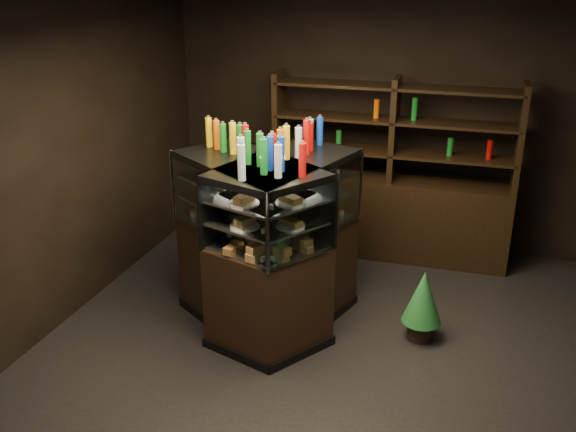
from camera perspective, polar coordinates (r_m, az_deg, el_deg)
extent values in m
plane|color=black|center=(5.64, 4.08, -11.84)|extent=(5.00, 5.00, 0.00)
cube|color=black|center=(7.33, 9.15, 8.85)|extent=(5.00, 0.02, 3.00)
cube|color=black|center=(2.84, -7.65, -13.49)|extent=(5.00, 0.02, 3.00)
cube|color=black|center=(6.01, -19.41, 4.95)|extent=(0.02, 5.00, 3.00)
cube|color=black|center=(5.77, -0.33, -5.63)|extent=(1.09, 1.55, 0.92)
cube|color=black|center=(5.98, -0.32, -9.17)|extent=(1.12, 1.59, 0.08)
cube|color=black|center=(5.36, -0.35, 4.60)|extent=(1.09, 1.55, 0.06)
cube|color=silver|center=(5.57, -0.34, -1.36)|extent=(1.02, 1.48, 0.02)
cube|color=silver|center=(5.49, -0.34, 0.71)|extent=(1.02, 1.48, 0.02)
cube|color=silver|center=(5.42, -0.35, 2.62)|extent=(1.02, 1.48, 0.02)
cube|color=white|center=(5.27, 2.84, 0.87)|extent=(0.43, 1.34, 0.65)
cylinder|color=silver|center=(5.84, 6.48, 2.91)|extent=(0.03, 0.03, 0.67)
cylinder|color=silver|center=(4.74, -1.84, -1.60)|extent=(0.03, 0.03, 0.67)
cube|color=black|center=(5.77, -3.19, -5.66)|extent=(1.56, 1.36, 0.92)
cube|color=black|center=(5.98, -3.10, -9.21)|extent=(1.60, 1.40, 0.08)
cube|color=black|center=(5.36, -3.43, 4.57)|extent=(1.56, 1.36, 0.06)
cube|color=silver|center=(5.57, -3.29, -1.39)|extent=(1.48, 1.28, 0.02)
cube|color=silver|center=(5.49, -3.34, 0.67)|extent=(1.48, 1.28, 0.02)
cube|color=silver|center=(5.42, -3.38, 2.58)|extent=(1.48, 1.28, 0.02)
cube|color=white|center=(5.27, -6.54, 0.76)|extent=(1.17, 0.78, 0.65)
cylinder|color=silver|center=(4.74, -1.84, -1.60)|extent=(0.03, 0.03, 0.67)
cylinder|color=silver|center=(5.84, -10.19, 2.72)|extent=(0.03, 0.03, 0.67)
cube|color=#BD8A44|center=(5.11, -3.87, -3.20)|extent=(0.14, 0.20, 0.06)
cube|color=#BD8A44|center=(5.32, -1.88, -2.10)|extent=(0.14, 0.20, 0.06)
cube|color=#BD8A44|center=(5.54, -0.04, -1.08)|extent=(0.14, 0.20, 0.06)
cube|color=#BD8A44|center=(5.76, 1.65, -0.14)|extent=(0.14, 0.20, 0.06)
cube|color=#BD8A44|center=(5.99, 3.22, 0.73)|extent=(0.14, 0.20, 0.06)
cylinder|color=white|center=(5.09, -3.84, -0.89)|extent=(0.24, 0.24, 0.02)
cube|color=#BD8A44|center=(5.08, -3.84, -0.54)|extent=(0.13, 0.19, 0.05)
cylinder|color=white|center=(5.48, -0.34, 0.88)|extent=(0.24, 0.24, 0.02)
cube|color=#BD8A44|center=(5.47, -0.34, 1.21)|extent=(0.13, 0.19, 0.05)
cylinder|color=white|center=(5.90, 2.68, 2.40)|extent=(0.24, 0.24, 0.02)
cube|color=#BD8A44|center=(5.88, 2.68, 2.72)|extent=(0.13, 0.19, 0.05)
cylinder|color=white|center=(5.02, -3.89, 1.15)|extent=(0.24, 0.24, 0.02)
cube|color=#BD8A44|center=(5.01, -3.90, 1.51)|extent=(0.13, 0.19, 0.05)
cylinder|color=white|center=(5.42, -0.35, 2.79)|extent=(0.24, 0.24, 0.02)
cube|color=#BD8A44|center=(5.40, -0.35, 3.13)|extent=(0.13, 0.19, 0.05)
cylinder|color=white|center=(5.83, 2.71, 4.20)|extent=(0.24, 0.24, 0.02)
cube|color=#BD8A44|center=(5.82, 2.72, 4.52)|extent=(0.13, 0.19, 0.05)
cube|color=#BD8A44|center=(5.99, -6.87, 0.61)|extent=(0.20, 0.17, 0.06)
cube|color=#BD8A44|center=(5.76, -5.29, -0.23)|extent=(0.20, 0.17, 0.06)
cube|color=#BD8A44|center=(5.54, -3.59, -1.12)|extent=(0.20, 0.17, 0.06)
cube|color=#BD8A44|center=(5.32, -1.75, -2.10)|extent=(0.20, 0.17, 0.06)
cube|color=#BD8A44|center=(5.11, 0.26, -3.15)|extent=(0.20, 0.17, 0.06)
cylinder|color=white|center=(5.90, -6.37, 2.29)|extent=(0.24, 0.24, 0.02)
cube|color=#BD8A44|center=(5.89, -6.39, 2.61)|extent=(0.19, 0.16, 0.05)
cylinder|color=white|center=(5.48, -3.34, 0.84)|extent=(0.24, 0.24, 0.02)
cube|color=#BD8A44|center=(5.47, -3.35, 1.18)|extent=(0.19, 0.16, 0.05)
cylinder|color=white|center=(5.09, 0.17, -0.85)|extent=(0.24, 0.24, 0.02)
cube|color=#BD8A44|center=(5.08, 0.17, -0.49)|extent=(0.19, 0.16, 0.05)
cylinder|color=white|center=(5.84, -6.45, 4.09)|extent=(0.24, 0.24, 0.02)
cube|color=#BD8A44|center=(5.83, -6.47, 4.41)|extent=(0.19, 0.16, 0.05)
cylinder|color=white|center=(5.42, -3.39, 2.75)|extent=(0.24, 0.24, 0.02)
cube|color=#BD8A44|center=(5.40, -3.40, 3.10)|extent=(0.19, 0.16, 0.05)
cylinder|color=white|center=(5.02, 0.17, 1.19)|extent=(0.24, 0.24, 0.02)
cube|color=#BD8A44|center=(5.01, 0.17, 1.56)|extent=(0.19, 0.16, 0.05)
cylinder|color=#147223|center=(4.86, -4.41, 4.80)|extent=(0.06, 0.06, 0.28)
cylinder|color=silver|center=(4.82, -4.46, 6.50)|extent=(0.03, 0.03, 0.02)
cylinder|color=#B20C0A|center=(4.94, -3.62, 5.11)|extent=(0.06, 0.06, 0.28)
cylinder|color=silver|center=(4.90, -3.66, 6.78)|extent=(0.03, 0.03, 0.02)
cylinder|color=black|center=(5.02, -2.86, 5.40)|extent=(0.06, 0.06, 0.28)
cylinder|color=silver|center=(4.98, -2.89, 7.05)|extent=(0.03, 0.03, 0.02)
cylinder|color=#0F38B2|center=(5.10, -2.11, 5.68)|extent=(0.06, 0.06, 0.28)
cylinder|color=silver|center=(5.06, -2.14, 7.31)|extent=(0.03, 0.03, 0.02)
cylinder|color=silver|center=(5.19, -1.39, 5.96)|extent=(0.06, 0.06, 0.28)
cylinder|color=silver|center=(5.15, -1.41, 7.56)|extent=(0.03, 0.03, 0.02)
cylinder|color=yellow|center=(5.27, -0.70, 6.22)|extent=(0.06, 0.06, 0.28)
cylinder|color=silver|center=(5.23, -0.70, 7.80)|extent=(0.03, 0.03, 0.02)
cylinder|color=#D8590A|center=(5.35, -0.02, 6.48)|extent=(0.06, 0.06, 0.28)
cylinder|color=silver|center=(5.31, -0.02, 8.04)|extent=(0.03, 0.03, 0.02)
cylinder|color=#147223|center=(5.44, 0.64, 6.73)|extent=(0.06, 0.06, 0.28)
cylinder|color=silver|center=(5.40, 0.64, 8.26)|extent=(0.03, 0.03, 0.02)
cylinder|color=#B20C0A|center=(5.52, 1.28, 6.96)|extent=(0.06, 0.06, 0.28)
cylinder|color=silver|center=(5.48, 1.29, 8.48)|extent=(0.03, 0.03, 0.02)
cylinder|color=black|center=(5.61, 1.89, 7.19)|extent=(0.06, 0.06, 0.28)
cylinder|color=silver|center=(5.57, 1.91, 8.69)|extent=(0.03, 0.03, 0.02)
cylinder|color=#0F38B2|center=(5.69, 2.49, 7.42)|extent=(0.06, 0.06, 0.28)
cylinder|color=silver|center=(5.66, 2.52, 8.89)|extent=(0.03, 0.03, 0.02)
cylinder|color=silver|center=(5.78, 3.08, 7.63)|extent=(0.06, 0.06, 0.28)
cylinder|color=silver|center=(5.75, 3.11, 9.08)|extent=(0.03, 0.03, 0.02)
cylinder|color=#147223|center=(5.78, -6.90, 7.51)|extent=(0.06, 0.06, 0.28)
cylinder|color=silver|center=(5.75, -6.97, 8.96)|extent=(0.03, 0.03, 0.02)
cylinder|color=#B20C0A|center=(5.70, -6.32, 7.31)|extent=(0.06, 0.06, 0.28)
cylinder|color=silver|center=(5.66, -6.39, 8.78)|extent=(0.03, 0.03, 0.02)
cylinder|color=black|center=(5.61, -5.72, 7.10)|extent=(0.06, 0.06, 0.28)
cylinder|color=silver|center=(5.57, -5.78, 8.59)|extent=(0.03, 0.03, 0.02)
cylinder|color=#0F38B2|center=(5.52, -5.10, 6.89)|extent=(0.06, 0.06, 0.28)
cylinder|color=silver|center=(5.49, -5.16, 8.40)|extent=(0.03, 0.03, 0.02)
cylinder|color=silver|center=(5.44, -4.47, 6.66)|extent=(0.06, 0.06, 0.28)
cylinder|color=silver|center=(5.40, -4.51, 8.20)|extent=(0.03, 0.03, 0.02)
cylinder|color=yellow|center=(5.35, -3.81, 6.43)|extent=(0.06, 0.06, 0.28)
cylinder|color=silver|center=(5.31, -3.85, 7.99)|extent=(0.03, 0.03, 0.02)
cylinder|color=#D8590A|center=(5.27, -3.13, 6.19)|extent=(0.06, 0.06, 0.28)
cylinder|color=silver|center=(5.23, -3.16, 7.77)|extent=(0.03, 0.03, 0.02)
cylinder|color=#147223|center=(5.19, -2.43, 5.95)|extent=(0.06, 0.06, 0.28)
cylinder|color=silver|center=(5.15, -2.46, 7.55)|extent=(0.03, 0.03, 0.02)
cylinder|color=#B20C0A|center=(5.10, -1.71, 5.69)|extent=(0.06, 0.06, 0.28)
cylinder|color=silver|center=(5.06, -1.73, 7.32)|extent=(0.03, 0.03, 0.02)
cylinder|color=black|center=(5.02, -0.97, 5.42)|extent=(0.06, 0.06, 0.28)
cylinder|color=silver|center=(4.98, -0.98, 7.08)|extent=(0.03, 0.03, 0.02)
cylinder|color=#0F38B2|center=(4.94, -0.20, 5.15)|extent=(0.06, 0.06, 0.28)
cylinder|color=silver|center=(4.90, -0.20, 6.83)|extent=(0.03, 0.03, 0.02)
cylinder|color=silver|center=(4.86, 0.59, 4.86)|extent=(0.06, 0.06, 0.28)
cylinder|color=silver|center=(4.82, 0.60, 6.57)|extent=(0.03, 0.03, 0.02)
cylinder|color=black|center=(5.86, 11.67, -9.84)|extent=(0.23, 0.23, 0.17)
cone|color=#1C632D|center=(5.70, 11.92, -7.05)|extent=(0.35, 0.35, 0.48)
cone|color=#1C632D|center=(5.63, 12.04, -5.64)|extent=(0.27, 0.27, 0.34)
cube|color=black|center=(7.20, 8.91, -0.15)|extent=(2.59, 0.48, 0.90)
cube|color=black|center=(7.15, -0.77, 8.38)|extent=(0.07, 0.38, 1.10)
cube|color=black|center=(6.89, 9.40, 7.57)|extent=(0.07, 0.38, 1.10)
cube|color=black|center=(6.87, 19.95, 6.48)|extent=(0.07, 0.38, 1.10)
cube|color=black|center=(6.96, 9.27, 5.58)|extent=(2.54, 0.44, 0.03)
cube|color=black|center=(6.87, 9.45, 8.38)|extent=(2.54, 0.44, 0.03)
cube|color=black|center=(6.80, 9.64, 11.25)|extent=(2.54, 0.44, 0.03)
cylinder|color=#147223|center=(7.10, 1.41, 7.25)|extent=(0.06, 0.06, 0.22)
cylinder|color=#B20C0A|center=(7.02, 4.53, 7.00)|extent=(0.06, 0.06, 0.22)
cylinder|color=black|center=(6.95, 7.72, 6.72)|extent=(0.06, 0.06, 0.22)
cylinder|color=#0F38B2|center=(6.91, 10.96, 6.42)|extent=(0.06, 0.06, 0.22)
cylinder|color=silver|center=(6.88, 14.22, 6.09)|extent=(0.06, 0.06, 0.22)
cylinder|color=yellow|center=(6.88, 17.49, 5.74)|extent=(0.06, 0.06, 0.22)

